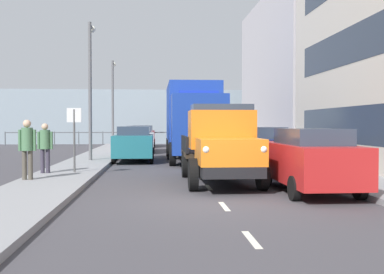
{
  "coord_description": "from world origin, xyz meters",
  "views": [
    {
      "loc": [
        1.51,
        10.56,
        1.84
      ],
      "look_at": [
        -0.26,
        -11.73,
        1.19
      ],
      "focal_mm": 42.26,
      "sensor_mm": 36.0,
      "label": 1
    }
  ],
  "objects_px": {
    "car_navy_kerbside_1": "(261,148)",
    "lamp_post_far": "(113,96)",
    "car_silver_oppositeside_1": "(139,138)",
    "pedestrian_couple_a": "(27,144)",
    "lorry_cargo_blue": "(193,119)",
    "car_maroon_oppositeside_2": "(143,136)",
    "street_sign": "(74,128)",
    "car_teal_oppositeside_0": "(134,143)",
    "pedestrian_couple_b": "(45,144)",
    "lamp_post_promenade": "(90,78)",
    "truck_vintage_orange": "(221,146)",
    "car_red_kerbside_near": "(309,159)"
  },
  "relations": [
    {
      "from": "truck_vintage_orange",
      "to": "car_teal_oppositeside_0",
      "type": "height_order",
      "value": "truck_vintage_orange"
    },
    {
      "from": "lorry_cargo_blue",
      "to": "car_maroon_oppositeside_2",
      "type": "height_order",
      "value": "lorry_cargo_blue"
    },
    {
      "from": "car_red_kerbside_near",
      "to": "truck_vintage_orange",
      "type": "bearing_deg",
      "value": -39.38
    },
    {
      "from": "car_maroon_oppositeside_2",
      "to": "lamp_post_far",
      "type": "height_order",
      "value": "lamp_post_far"
    },
    {
      "from": "car_teal_oppositeside_0",
      "to": "car_silver_oppositeside_1",
      "type": "bearing_deg",
      "value": -90.0
    },
    {
      "from": "car_maroon_oppositeside_2",
      "to": "car_navy_kerbside_1",
      "type": "bearing_deg",
      "value": 105.12
    },
    {
      "from": "car_navy_kerbside_1",
      "to": "lamp_post_promenade",
      "type": "xyz_separation_m",
      "value": [
        7.18,
        -4.17,
        3.09
      ]
    },
    {
      "from": "car_navy_kerbside_1",
      "to": "car_maroon_oppositeside_2",
      "type": "relative_size",
      "value": 1.01
    },
    {
      "from": "car_teal_oppositeside_0",
      "to": "pedestrian_couple_a",
      "type": "relative_size",
      "value": 2.58
    },
    {
      "from": "car_maroon_oppositeside_2",
      "to": "pedestrian_couple_a",
      "type": "xyz_separation_m",
      "value": [
        2.81,
        22.63,
        0.33
      ]
    },
    {
      "from": "lorry_cargo_blue",
      "to": "pedestrian_couple_b",
      "type": "bearing_deg",
      "value": 49.88
    },
    {
      "from": "car_silver_oppositeside_1",
      "to": "street_sign",
      "type": "relative_size",
      "value": 2.08
    },
    {
      "from": "car_navy_kerbside_1",
      "to": "lamp_post_far",
      "type": "relative_size",
      "value": 0.66
    },
    {
      "from": "truck_vintage_orange",
      "to": "car_navy_kerbside_1",
      "type": "xyz_separation_m",
      "value": [
        -2.13,
        -3.79,
        -0.28
      ]
    },
    {
      "from": "lorry_cargo_blue",
      "to": "lamp_post_promenade",
      "type": "relative_size",
      "value": 1.27
    },
    {
      "from": "car_silver_oppositeside_1",
      "to": "pedestrian_couple_a",
      "type": "relative_size",
      "value": 2.57
    },
    {
      "from": "car_red_kerbside_near",
      "to": "street_sign",
      "type": "bearing_deg",
      "value": -31.07
    },
    {
      "from": "car_red_kerbside_near",
      "to": "pedestrian_couple_b",
      "type": "height_order",
      "value": "pedestrian_couple_b"
    },
    {
      "from": "car_navy_kerbside_1",
      "to": "pedestrian_couple_a",
      "type": "distance_m",
      "value": 8.7
    },
    {
      "from": "truck_vintage_orange",
      "to": "car_red_kerbside_near",
      "type": "distance_m",
      "value": 2.78
    },
    {
      "from": "car_teal_oppositeside_0",
      "to": "pedestrian_couple_a",
      "type": "xyz_separation_m",
      "value": [
        2.81,
        8.46,
        0.33
      ]
    },
    {
      "from": "pedestrian_couple_a",
      "to": "truck_vintage_orange",
      "type": "bearing_deg",
      "value": 176.16
    },
    {
      "from": "car_navy_kerbside_1",
      "to": "street_sign",
      "type": "distance_m",
      "value": 7.14
    },
    {
      "from": "pedestrian_couple_a",
      "to": "street_sign",
      "type": "height_order",
      "value": "street_sign"
    },
    {
      "from": "lorry_cargo_blue",
      "to": "street_sign",
      "type": "height_order",
      "value": "lorry_cargo_blue"
    },
    {
      "from": "car_maroon_oppositeside_2",
      "to": "street_sign",
      "type": "height_order",
      "value": "street_sign"
    },
    {
      "from": "car_navy_kerbside_1",
      "to": "car_maroon_oppositeside_2",
      "type": "distance_m",
      "value": 19.92
    },
    {
      "from": "car_teal_oppositeside_0",
      "to": "car_silver_oppositeside_1",
      "type": "distance_m",
      "value": 7.1
    },
    {
      "from": "car_red_kerbside_near",
      "to": "street_sign",
      "type": "relative_size",
      "value": 1.93
    },
    {
      "from": "car_navy_kerbside_1",
      "to": "street_sign",
      "type": "bearing_deg",
      "value": 10.94
    },
    {
      "from": "truck_vintage_orange",
      "to": "lamp_post_far",
      "type": "bearing_deg",
      "value": -75.04
    },
    {
      "from": "lamp_post_far",
      "to": "pedestrian_couple_a",
      "type": "bearing_deg",
      "value": 87.42
    },
    {
      "from": "car_silver_oppositeside_1",
      "to": "street_sign",
      "type": "xyz_separation_m",
      "value": [
        1.77,
        13.51,
        0.79
      ]
    },
    {
      "from": "car_silver_oppositeside_1",
      "to": "pedestrian_couple_a",
      "type": "height_order",
      "value": "pedestrian_couple_a"
    },
    {
      "from": "car_maroon_oppositeside_2",
      "to": "pedestrian_couple_b",
      "type": "xyz_separation_m",
      "value": [
        2.73,
        20.77,
        0.26
      ]
    },
    {
      "from": "lorry_cargo_blue",
      "to": "car_navy_kerbside_1",
      "type": "height_order",
      "value": "lorry_cargo_blue"
    },
    {
      "from": "truck_vintage_orange",
      "to": "lamp_post_promenade",
      "type": "bearing_deg",
      "value": -57.63
    },
    {
      "from": "car_red_kerbside_near",
      "to": "pedestrian_couple_a",
      "type": "distance_m",
      "value": 8.29
    },
    {
      "from": "truck_vintage_orange",
      "to": "car_teal_oppositeside_0",
      "type": "distance_m",
      "value": 9.37
    },
    {
      "from": "lorry_cargo_blue",
      "to": "car_navy_kerbside_1",
      "type": "bearing_deg",
      "value": 113.38
    },
    {
      "from": "pedestrian_couple_b",
      "to": "lamp_post_far",
      "type": "relative_size",
      "value": 0.28
    },
    {
      "from": "pedestrian_couple_b",
      "to": "lamp_post_promenade",
      "type": "xyz_separation_m",
      "value": [
        -0.74,
        -5.7,
        2.83
      ]
    },
    {
      "from": "truck_vintage_orange",
      "to": "lamp_post_promenade",
      "type": "xyz_separation_m",
      "value": [
        5.05,
        -7.96,
        2.81
      ]
    },
    {
      "from": "car_teal_oppositeside_0",
      "to": "pedestrian_couple_b",
      "type": "xyz_separation_m",
      "value": [
        2.73,
        6.6,
        0.26
      ]
    },
    {
      "from": "lamp_post_promenade",
      "to": "street_sign",
      "type": "bearing_deg",
      "value": 92.21
    },
    {
      "from": "pedestrian_couple_b",
      "to": "car_maroon_oppositeside_2",
      "type": "bearing_deg",
      "value": -97.48
    },
    {
      "from": "car_navy_kerbside_1",
      "to": "pedestrian_couple_b",
      "type": "bearing_deg",
      "value": 10.97
    },
    {
      "from": "car_red_kerbside_near",
      "to": "car_silver_oppositeside_1",
      "type": "height_order",
      "value": "same"
    },
    {
      "from": "car_maroon_oppositeside_2",
      "to": "lamp_post_far",
      "type": "bearing_deg",
      "value": 64.57
    },
    {
      "from": "car_teal_oppositeside_0",
      "to": "pedestrian_couple_a",
      "type": "height_order",
      "value": "pedestrian_couple_a"
    }
  ]
}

